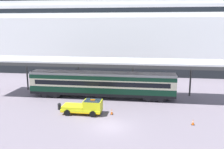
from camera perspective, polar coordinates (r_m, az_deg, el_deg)
name	(u,v)px	position (r m, az deg, el deg)	size (l,w,h in m)	color
ground_plane	(110,127)	(28.50, -0.35, -12.02)	(400.00, 400.00, 0.00)	slate
cruise_ship	(110,14)	(68.98, -0.51, 13.99)	(156.67, 28.31, 41.32)	black
platform_canopy	(102,61)	(38.24, -2.32, 3.08)	(37.33, 6.08, 6.04)	#BDBDBD
train_carriage	(102,84)	(38.51, -2.38, -2.16)	(22.72, 2.81, 4.11)	black
service_truck	(86,107)	(32.12, -6.13, -7.45)	(5.22, 2.29, 2.02)	yellow
traffic_cone_near	(112,112)	(31.96, -0.06, -8.67)	(0.36, 0.36, 0.73)	black
traffic_cone_mid	(193,122)	(30.32, 18.34, -10.52)	(0.36, 0.36, 0.63)	black
quay_bollard	(59,106)	(34.41, -12.17, -7.18)	(0.48, 0.48, 0.96)	black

